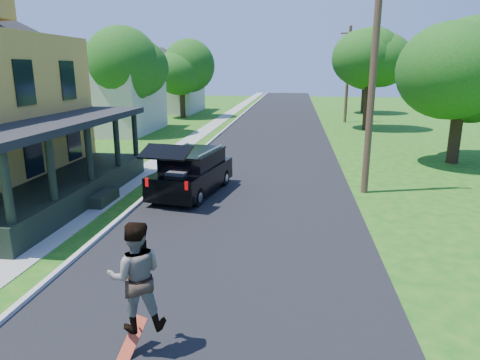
# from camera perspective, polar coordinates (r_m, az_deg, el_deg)

# --- Properties ---
(ground) EXTENTS (140.00, 140.00, 0.00)m
(ground) POSITION_cam_1_polar(r_m,az_deg,el_deg) (9.92, -3.12, -14.99)
(ground) COLOR #145511
(ground) RESTS_ON ground
(street) EXTENTS (8.00, 120.00, 0.02)m
(street) POSITION_cam_1_polar(r_m,az_deg,el_deg) (28.93, 4.05, 4.91)
(street) COLOR black
(street) RESTS_ON ground
(curb) EXTENTS (0.15, 120.00, 0.12)m
(curb) POSITION_cam_1_polar(r_m,az_deg,el_deg) (29.43, -3.88, 5.08)
(curb) COLOR #AAA9A4
(curb) RESTS_ON ground
(sidewalk) EXTENTS (1.30, 120.00, 0.03)m
(sidewalk) POSITION_cam_1_polar(r_m,az_deg,el_deg) (29.77, -6.82, 5.12)
(sidewalk) COLOR gray
(sidewalk) RESTS_ON ground
(front_walk) EXTENTS (6.50, 1.20, 0.03)m
(front_walk) POSITION_cam_1_polar(r_m,az_deg,el_deg) (18.89, -29.09, -2.26)
(front_walk) COLOR gray
(front_walk) RESTS_ON ground
(neighbor_house_mid) EXTENTS (12.78, 12.78, 8.30)m
(neighbor_house_mid) POSITION_cam_1_polar(r_m,az_deg,el_deg) (35.82, -18.09, 12.87)
(neighbor_house_mid) COLOR #BCB9A6
(neighbor_house_mid) RESTS_ON ground
(neighbor_house_far) EXTENTS (12.78, 12.78, 8.30)m
(neighbor_house_far) POSITION_cam_1_polar(r_m,az_deg,el_deg) (50.77, -10.27, 13.68)
(neighbor_house_far) COLOR #BCB9A6
(neighbor_house_far) RESTS_ON ground
(black_suv) EXTENTS (2.64, 5.18, 2.31)m
(black_suv) POSITION_cam_1_polar(r_m,az_deg,el_deg) (17.15, -6.42, 1.04)
(black_suv) COLOR black
(black_suv) RESTS_ON ground
(skateboarder) EXTENTS (1.14, 1.01, 1.97)m
(skateboarder) POSITION_cam_1_polar(r_m,az_deg,el_deg) (7.69, -13.72, -12.34)
(skateboarder) COLOR black
(skateboarder) RESTS_ON ground
(skateboard) EXTENTS (0.43, 0.62, 0.68)m
(skateboard) POSITION_cam_1_polar(r_m,az_deg,el_deg) (8.27, -14.22, -20.16)
(skateboard) COLOR #AF2A0F
(skateboard) RESTS_ON ground
(tree_left_mid) EXTENTS (5.68, 5.70, 7.85)m
(tree_left_mid) POSITION_cam_1_polar(r_m,az_deg,el_deg) (33.51, -14.38, 14.55)
(tree_left_mid) COLOR black
(tree_left_mid) RESTS_ON ground
(tree_left_far) EXTENTS (6.73, 6.49, 7.95)m
(tree_left_far) POSITION_cam_1_polar(r_m,az_deg,el_deg) (43.98, -7.89, 14.80)
(tree_left_far) COLOR black
(tree_left_far) RESTS_ON ground
(tree_right_near) EXTENTS (6.39, 6.64, 8.16)m
(tree_right_near) POSITION_cam_1_polar(r_m,az_deg,el_deg) (25.10, 27.69, 14.08)
(tree_right_near) COLOR black
(tree_right_near) RESTS_ON ground
(tree_right_mid) EXTENTS (5.96, 6.05, 8.72)m
(tree_right_mid) POSITION_cam_1_polar(r_m,az_deg,el_deg) (36.62, 17.01, 15.71)
(tree_right_mid) COLOR black
(tree_right_mid) RESTS_ON ground
(tree_right_far) EXTENTS (7.23, 6.98, 8.42)m
(tree_right_far) POSITION_cam_1_polar(r_m,az_deg,el_deg) (50.71, 16.45, 14.72)
(tree_right_far) COLOR black
(tree_right_far) RESTS_ON ground
(utility_pole_near) EXTENTS (1.67, 0.29, 10.22)m
(utility_pole_near) POSITION_cam_1_polar(r_m,az_deg,el_deg) (17.48, 17.47, 15.21)
(utility_pole_near) COLOR #422C1F
(utility_pole_near) RESTS_ON ground
(utility_pole_far) EXTENTS (1.63, 0.64, 8.53)m
(utility_pole_far) POSITION_cam_1_polar(r_m,az_deg,el_deg) (41.19, 14.17, 13.60)
(utility_pole_far) COLOR #422C1F
(utility_pole_far) RESTS_ON ground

